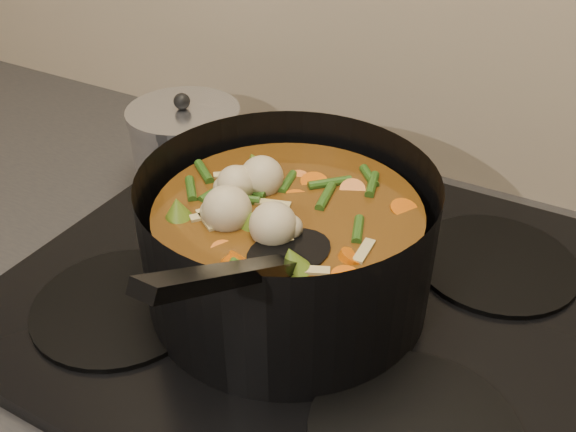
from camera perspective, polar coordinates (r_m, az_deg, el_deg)
The scene contains 3 objects.
stovetop at distance 0.70m, azimuth 2.45°, elevation -6.68°, with size 0.62×0.54×0.03m.
stockpot at distance 0.64m, azimuth 0.01°, elevation -2.47°, with size 0.34×0.42×0.21m.
saucepan at distance 0.87m, azimuth -9.05°, elevation 6.44°, with size 0.15×0.15×0.12m.
Camera 1 is at (0.23, 1.46, 1.38)m, focal length 40.00 mm.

